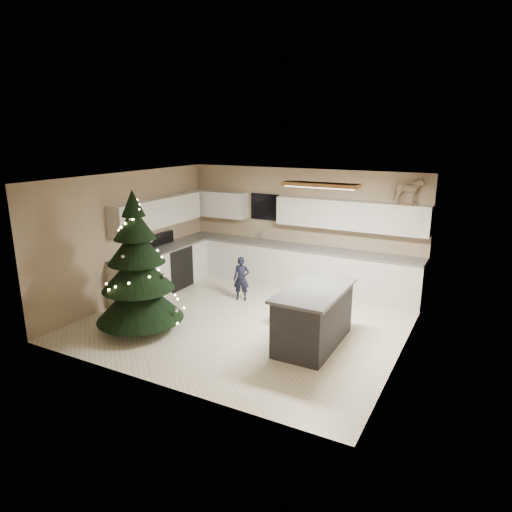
# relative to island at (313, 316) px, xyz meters

# --- Properties ---
(ground_plane) EXTENTS (5.50, 5.50, 0.00)m
(ground_plane) POSITION_rel_island_xyz_m (-1.41, 0.32, -0.48)
(ground_plane) COLOR beige
(room_shell) EXTENTS (5.52, 5.02, 2.61)m
(room_shell) POSITION_rel_island_xyz_m (-1.39, 0.32, 1.27)
(room_shell) COLOR tan
(room_shell) RESTS_ON ground_plane
(cabinetry) EXTENTS (5.50, 3.20, 2.00)m
(cabinetry) POSITION_rel_island_xyz_m (-2.32, 1.97, 0.28)
(cabinetry) COLOR silver
(cabinetry) RESTS_ON ground_plane
(island) EXTENTS (0.90, 1.70, 0.95)m
(island) POSITION_rel_island_xyz_m (0.00, 0.00, 0.00)
(island) COLOR black
(island) RESTS_ON ground_plane
(bar_stool) EXTENTS (0.31, 0.31, 0.60)m
(bar_stool) POSITION_rel_island_xyz_m (-0.72, 0.48, -0.03)
(bar_stool) COLOR olive
(bar_stool) RESTS_ON ground_plane
(christmas_tree) EXTENTS (1.54, 1.49, 2.46)m
(christmas_tree) POSITION_rel_island_xyz_m (-2.84, -0.91, 0.53)
(christmas_tree) COLOR #3F2816
(christmas_tree) RESTS_ON ground_plane
(toddler) EXTENTS (0.39, 0.32, 0.91)m
(toddler) POSITION_rel_island_xyz_m (-2.04, 1.22, -0.02)
(toddler) COLOR #1A1B36
(toddler) RESTS_ON ground_plane
(rocking_horse) EXTENTS (0.64, 0.43, 0.52)m
(rocking_horse) POSITION_rel_island_xyz_m (0.84, 2.65, 1.79)
(rocking_horse) COLOR olive
(rocking_horse) RESTS_ON cabinetry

